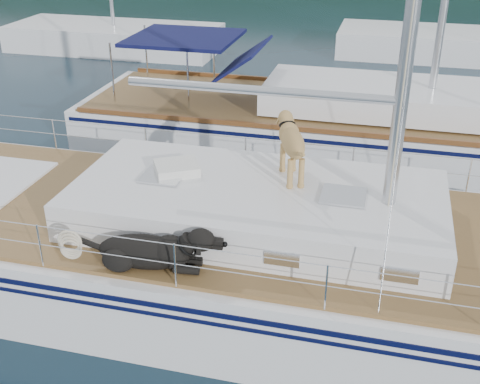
# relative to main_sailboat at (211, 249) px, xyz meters

# --- Properties ---
(ground) EXTENTS (120.00, 120.00, 0.00)m
(ground) POSITION_rel_main_sailboat_xyz_m (-0.09, 0.01, -0.68)
(ground) COLOR black
(ground) RESTS_ON ground
(main_sailboat) EXTENTS (12.00, 3.80, 14.01)m
(main_sailboat) POSITION_rel_main_sailboat_xyz_m (0.00, 0.00, 0.00)
(main_sailboat) COLOR white
(main_sailboat) RESTS_ON ground
(neighbor_sailboat) EXTENTS (11.00, 3.50, 13.30)m
(neighbor_sailboat) POSITION_rel_main_sailboat_xyz_m (0.96, 5.83, -0.05)
(neighbor_sailboat) COLOR white
(neighbor_sailboat) RESTS_ON ground
(bg_boat_west) EXTENTS (8.00, 3.00, 11.65)m
(bg_boat_west) POSITION_rel_main_sailboat_xyz_m (-8.09, 14.01, -0.23)
(bg_boat_west) COLOR white
(bg_boat_west) RESTS_ON ground
(bg_boat_center) EXTENTS (7.20, 3.00, 11.65)m
(bg_boat_center) POSITION_rel_main_sailboat_xyz_m (3.91, 16.01, -0.23)
(bg_boat_center) COLOR white
(bg_boat_center) RESTS_ON ground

